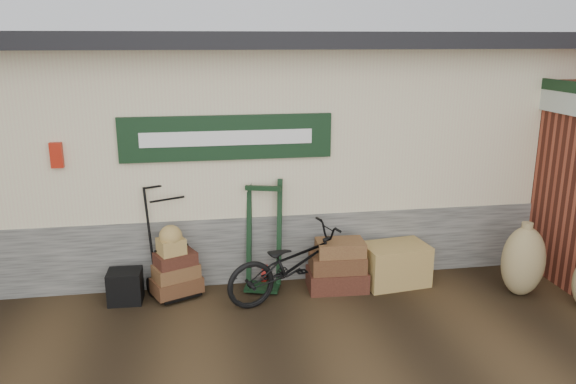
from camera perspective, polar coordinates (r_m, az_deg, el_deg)
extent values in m
plane|color=black|center=(6.67, -2.58, -12.59)|extent=(80.00, 80.00, 0.00)
cube|color=#4C4C47|center=(9.04, -4.71, -1.93)|extent=(14.00, 3.54, 0.90)
cube|color=beige|center=(8.71, -4.93, 7.54)|extent=(14.00, 3.50, 2.10)
cube|color=black|center=(8.48, -5.02, 15.12)|extent=(14.40, 4.10, 0.20)
cube|color=black|center=(6.94, -6.21, 5.51)|extent=(2.60, 0.06, 0.55)
cube|color=white|center=(6.90, -6.19, 5.46)|extent=(2.10, 0.01, 0.18)
cube|color=#A91C0C|center=(7.14, -22.43, 3.49)|extent=(0.14, 0.10, 0.30)
cube|color=olive|center=(7.53, 10.81, -7.22)|extent=(0.88, 0.64, 0.54)
cube|color=black|center=(7.22, -16.20, -9.19)|extent=(0.41, 0.36, 0.40)
imported|color=black|center=(6.90, 0.63, -6.91)|extent=(1.08, 1.86, 1.02)
ellipsoid|color=olive|center=(7.61, 22.79, -6.49)|extent=(0.63, 0.56, 0.90)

